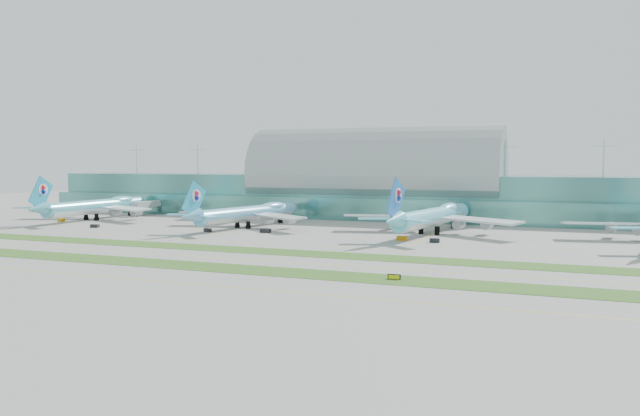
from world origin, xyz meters
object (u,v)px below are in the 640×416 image
at_px(airliner_c, 434,215).
at_px(airliner_a, 98,206).
at_px(terminal, 375,187).
at_px(airliner_b, 249,212).
at_px(taxiway_sign_east, 394,277).

bearing_deg(airliner_c, airliner_a, -170.53).
bearing_deg(terminal, airliner_b, -115.80).
height_order(airliner_b, taxiway_sign_east, airliner_b).
bearing_deg(airliner_a, taxiway_sign_east, -30.02).
height_order(terminal, airliner_b, terminal).
distance_m(airliner_a, airliner_c, 153.88).
xyz_separation_m(airliner_a, taxiway_sign_east, (163.40, -94.70, -5.73)).
relative_size(airliner_b, airliner_c, 0.91).
relative_size(airliner_a, airliner_c, 0.97).
distance_m(airliner_a, taxiway_sign_east, 188.95).
bearing_deg(taxiway_sign_east, airliner_b, 130.18).
bearing_deg(airliner_a, airliner_b, -4.24).
distance_m(airliner_a, airliner_b, 81.12).
bearing_deg(airliner_a, terminal, 28.58).
bearing_deg(airliner_b, terminal, 75.51).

